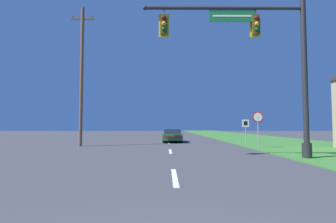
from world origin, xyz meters
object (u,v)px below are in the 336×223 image
at_px(car_ahead, 172,136).
at_px(utility_pole_near, 82,74).
at_px(stop_sign, 258,121).
at_px(signal_mast, 266,56).
at_px(route_sign_post, 246,126).

height_order(car_ahead, utility_pole_near, utility_pole_near).
bearing_deg(stop_sign, car_ahead, 128.62).
bearing_deg(car_ahead, utility_pole_near, -143.05).
bearing_deg(signal_mast, utility_pole_near, 146.02).
relative_size(stop_sign, route_sign_post, 1.23).
height_order(signal_mast, utility_pole_near, utility_pole_near).
relative_size(signal_mast, route_sign_post, 3.99).
bearing_deg(stop_sign, utility_pole_near, 171.74).
height_order(route_sign_post, utility_pole_near, utility_pole_near).
relative_size(car_ahead, route_sign_post, 2.09).
bearing_deg(stop_sign, route_sign_post, 88.16).
xyz_separation_m(route_sign_post, utility_pole_near, (-13.03, -1.32, 4.04)).
bearing_deg(car_ahead, stop_sign, -51.38).
height_order(stop_sign, route_sign_post, stop_sign).
bearing_deg(car_ahead, signal_mast, -72.07).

